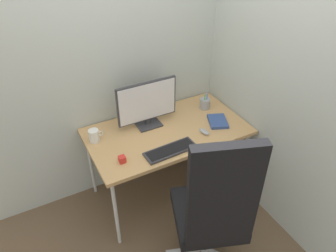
{
  "coord_description": "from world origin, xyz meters",
  "views": [
    {
      "loc": [
        -1.06,
        -2.0,
        2.4
      ],
      "look_at": [
        -0.03,
        -0.08,
        0.84
      ],
      "focal_mm": 34.99,
      "sensor_mm": 36.0,
      "label": 1
    }
  ],
  "objects_px": {
    "monitor": "(147,103)",
    "desk_clamp_accessory": "(122,159)",
    "keyboard": "(170,150)",
    "mouse": "(204,132)",
    "office_chair": "(214,209)",
    "notebook": "(218,121)",
    "coffee_mug": "(94,136)",
    "pen_holder": "(205,103)"
  },
  "relations": [
    {
      "from": "keyboard",
      "to": "coffee_mug",
      "type": "distance_m",
      "value": 0.63
    },
    {
      "from": "monitor",
      "to": "notebook",
      "type": "xyz_separation_m",
      "value": [
        0.55,
        -0.27,
        -0.2
      ]
    },
    {
      "from": "mouse",
      "to": "office_chair",
      "type": "bearing_deg",
      "value": -127.63
    },
    {
      "from": "keyboard",
      "to": "pen_holder",
      "type": "relative_size",
      "value": 2.34
    },
    {
      "from": "mouse",
      "to": "coffee_mug",
      "type": "distance_m",
      "value": 0.91
    },
    {
      "from": "mouse",
      "to": "notebook",
      "type": "xyz_separation_m",
      "value": [
        0.19,
        0.08,
        -0.0
      ]
    },
    {
      "from": "coffee_mug",
      "to": "desk_clamp_accessory",
      "type": "distance_m",
      "value": 0.36
    },
    {
      "from": "pen_holder",
      "to": "mouse",
      "type": "bearing_deg",
      "value": -123.64
    },
    {
      "from": "mouse",
      "to": "notebook",
      "type": "height_order",
      "value": "mouse"
    },
    {
      "from": "monitor",
      "to": "mouse",
      "type": "height_order",
      "value": "monitor"
    },
    {
      "from": "keyboard",
      "to": "mouse",
      "type": "height_order",
      "value": "mouse"
    },
    {
      "from": "mouse",
      "to": "pen_holder",
      "type": "distance_m",
      "value": 0.4
    },
    {
      "from": "monitor",
      "to": "mouse",
      "type": "bearing_deg",
      "value": -43.44
    },
    {
      "from": "mouse",
      "to": "desk_clamp_accessory",
      "type": "height_order",
      "value": "desk_clamp_accessory"
    },
    {
      "from": "monitor",
      "to": "pen_holder",
      "type": "relative_size",
      "value": 2.92
    },
    {
      "from": "monitor",
      "to": "keyboard",
      "type": "relative_size",
      "value": 1.25
    },
    {
      "from": "monitor",
      "to": "coffee_mug",
      "type": "bearing_deg",
      "value": -178.68
    },
    {
      "from": "monitor",
      "to": "desk_clamp_accessory",
      "type": "bearing_deg",
      "value": -136.91
    },
    {
      "from": "keyboard",
      "to": "desk_clamp_accessory",
      "type": "xyz_separation_m",
      "value": [
        -0.38,
        0.06,
        0.02
      ]
    },
    {
      "from": "notebook",
      "to": "monitor",
      "type": "bearing_deg",
      "value": 176.7
    },
    {
      "from": "keyboard",
      "to": "coffee_mug",
      "type": "xyz_separation_m",
      "value": [
        -0.48,
        0.41,
        0.04
      ]
    },
    {
      "from": "monitor",
      "to": "mouse",
      "type": "xyz_separation_m",
      "value": [
        0.36,
        -0.34,
        -0.2
      ]
    },
    {
      "from": "mouse",
      "to": "pen_holder",
      "type": "xyz_separation_m",
      "value": [
        0.22,
        0.33,
        0.03
      ]
    },
    {
      "from": "mouse",
      "to": "coffee_mug",
      "type": "relative_size",
      "value": 0.91
    },
    {
      "from": "keyboard",
      "to": "notebook",
      "type": "distance_m",
      "value": 0.57
    },
    {
      "from": "notebook",
      "to": "coffee_mug",
      "type": "bearing_deg",
      "value": -171.37
    },
    {
      "from": "office_chair",
      "to": "pen_holder",
      "type": "xyz_separation_m",
      "value": [
        0.58,
        1.01,
        0.11
      ]
    },
    {
      "from": "pen_holder",
      "to": "office_chair",
      "type": "bearing_deg",
      "value": -119.91
    },
    {
      "from": "pen_holder",
      "to": "desk_clamp_accessory",
      "type": "xyz_separation_m",
      "value": [
        -0.97,
        -0.35,
        -0.02
      ]
    },
    {
      "from": "notebook",
      "to": "coffee_mug",
      "type": "xyz_separation_m",
      "value": [
        -1.04,
        0.26,
        0.04
      ]
    },
    {
      "from": "coffee_mug",
      "to": "desk_clamp_accessory",
      "type": "bearing_deg",
      "value": -73.48
    },
    {
      "from": "office_chair",
      "to": "notebook",
      "type": "xyz_separation_m",
      "value": [
        0.55,
        0.75,
        0.08
      ]
    },
    {
      "from": "mouse",
      "to": "desk_clamp_accessory",
      "type": "bearing_deg",
      "value": 171.42
    },
    {
      "from": "office_chair",
      "to": "coffee_mug",
      "type": "xyz_separation_m",
      "value": [
        -0.49,
        1.01,
        0.12
      ]
    },
    {
      "from": "office_chair",
      "to": "monitor",
      "type": "relative_size",
      "value": 2.5
    },
    {
      "from": "coffee_mug",
      "to": "mouse",
      "type": "bearing_deg",
      "value": -21.39
    },
    {
      "from": "office_chair",
      "to": "mouse",
      "type": "relative_size",
      "value": 12.33
    },
    {
      "from": "office_chair",
      "to": "mouse",
      "type": "distance_m",
      "value": 0.77
    },
    {
      "from": "office_chair",
      "to": "pen_holder",
      "type": "height_order",
      "value": "office_chair"
    },
    {
      "from": "notebook",
      "to": "coffee_mug",
      "type": "relative_size",
      "value": 1.75
    },
    {
      "from": "mouse",
      "to": "keyboard",
      "type": "bearing_deg",
      "value": -178.17
    },
    {
      "from": "notebook",
      "to": "desk_clamp_accessory",
      "type": "xyz_separation_m",
      "value": [
        -0.93,
        -0.09,
        0.01
      ]
    }
  ]
}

